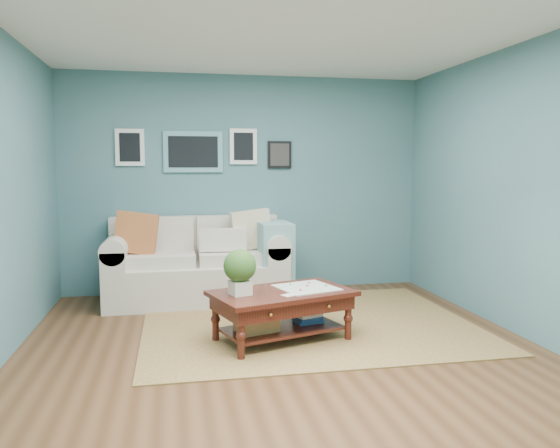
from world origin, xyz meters
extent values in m
plane|color=brown|center=(0.00, 0.00, 0.00)|extent=(5.00, 5.00, 0.00)
plane|color=white|center=(0.00, 0.00, 2.70)|extent=(5.00, 5.00, 0.00)
cube|color=#3E656F|center=(0.00, 2.50, 1.35)|extent=(4.50, 0.02, 2.70)
cube|color=#3E656F|center=(0.00, -2.50, 1.35)|extent=(4.50, 0.02, 2.70)
cube|color=#3E656F|center=(2.25, 0.00, 1.35)|extent=(0.02, 5.00, 2.70)
cube|color=#5F959F|center=(-0.65, 2.48, 1.75)|extent=(0.72, 0.03, 0.50)
cube|color=black|center=(-0.65, 2.46, 1.75)|extent=(0.60, 0.01, 0.38)
cube|color=white|center=(-1.40, 2.48, 1.80)|extent=(0.34, 0.03, 0.44)
cube|color=white|center=(-0.03, 2.48, 1.82)|extent=(0.34, 0.03, 0.44)
cube|color=black|center=(0.43, 2.48, 1.72)|extent=(0.30, 0.03, 0.34)
cube|color=brown|center=(0.40, 0.82, 0.01)|extent=(3.22, 2.58, 0.01)
cube|color=beige|center=(-0.65, 1.99, 0.23)|extent=(1.53, 0.95, 0.45)
cube|color=beige|center=(-0.65, 2.36, 0.71)|extent=(2.00, 0.24, 0.52)
cube|color=beige|center=(-1.54, 1.99, 0.33)|extent=(0.26, 0.95, 0.67)
cube|color=beige|center=(0.25, 1.99, 0.33)|extent=(0.26, 0.95, 0.67)
cylinder|color=beige|center=(-1.54, 1.99, 0.67)|extent=(0.28, 0.95, 0.28)
cylinder|color=beige|center=(0.25, 1.99, 0.67)|extent=(0.28, 0.95, 0.28)
cube|color=beige|center=(-1.06, 1.93, 0.52)|extent=(0.78, 0.60, 0.14)
cube|color=beige|center=(-0.24, 1.93, 0.52)|extent=(0.78, 0.60, 0.14)
cube|color=beige|center=(-1.06, 2.23, 0.79)|extent=(0.78, 0.13, 0.39)
cube|color=beige|center=(-0.24, 2.23, 0.79)|extent=(0.78, 0.13, 0.39)
cube|color=#D24B28|center=(-1.31, 1.94, 0.83)|extent=(0.52, 0.19, 0.51)
cube|color=beige|center=(0.00, 2.01, 0.83)|extent=(0.51, 0.19, 0.50)
cube|color=beige|center=(-0.35, 1.88, 0.73)|extent=(0.54, 0.13, 0.26)
cube|color=#78ACAB|center=(0.25, 1.86, 0.50)|extent=(0.37, 0.59, 0.86)
cube|color=black|center=(0.04, 0.36, 0.44)|extent=(1.39, 1.05, 0.04)
cube|color=black|center=(0.04, 0.36, 0.36)|extent=(1.28, 0.95, 0.12)
cube|color=black|center=(0.04, 0.36, 0.11)|extent=(1.15, 0.82, 0.03)
sphere|color=gold|center=(-0.13, -0.04, 0.36)|extent=(0.03, 0.03, 0.03)
sphere|color=gold|center=(0.42, 0.13, 0.36)|extent=(0.03, 0.03, 0.03)
cylinder|color=black|center=(-0.38, -0.06, 0.21)|extent=(0.06, 0.06, 0.42)
cylinder|color=black|center=(0.63, 0.26, 0.21)|extent=(0.06, 0.06, 0.42)
cylinder|color=black|center=(-0.55, 0.47, 0.21)|extent=(0.06, 0.06, 0.42)
cylinder|color=black|center=(0.47, 0.79, 0.21)|extent=(0.06, 0.06, 0.42)
cube|color=silver|center=(-0.34, 0.29, 0.52)|extent=(0.21, 0.21, 0.12)
sphere|color=#2F551F|center=(-0.34, 0.29, 0.72)|extent=(0.29, 0.29, 0.29)
cube|color=beige|center=(0.29, 0.44, 0.46)|extent=(0.62, 0.62, 0.01)
cube|color=#AC8449|center=(-0.20, 0.28, 0.23)|extent=(0.41, 0.34, 0.20)
cube|color=navy|center=(0.31, 0.47, 0.19)|extent=(0.29, 0.25, 0.11)
camera|label=1|loc=(-0.90, -4.34, 1.57)|focal=35.00mm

